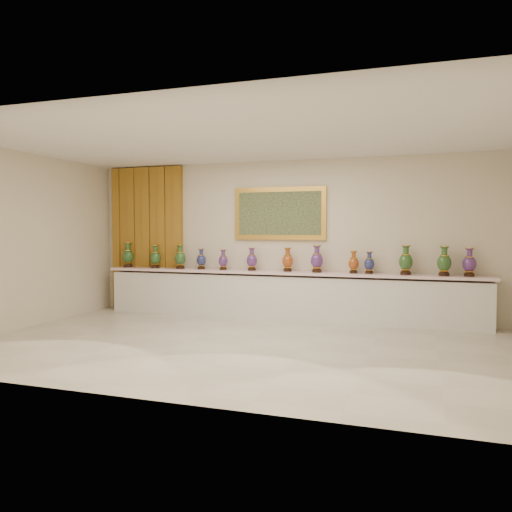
% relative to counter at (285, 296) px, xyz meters
% --- Properties ---
extents(ground, '(8.00, 8.00, 0.00)m').
position_rel_counter_xyz_m(ground, '(0.00, -2.27, -0.44)').
color(ground, beige).
rests_on(ground, ground).
extents(room, '(8.00, 8.00, 8.00)m').
position_rel_counter_xyz_m(room, '(-2.57, 0.17, 1.14)').
color(room, beige).
rests_on(room, ground).
extents(counter, '(7.28, 0.48, 0.90)m').
position_rel_counter_xyz_m(counter, '(0.00, 0.00, 0.00)').
color(counter, white).
rests_on(counter, ground).
extents(vase_0, '(0.28, 0.28, 0.52)m').
position_rel_counter_xyz_m(vase_0, '(-3.40, 0.01, 0.70)').
color(vase_0, black).
rests_on(vase_0, counter).
extents(vase_1, '(0.24, 0.24, 0.47)m').
position_rel_counter_xyz_m(vase_1, '(-2.74, -0.01, 0.67)').
color(vase_1, black).
rests_on(vase_1, counter).
extents(vase_2, '(0.25, 0.25, 0.48)m').
position_rel_counter_xyz_m(vase_2, '(-2.15, -0.05, 0.68)').
color(vase_2, black).
rests_on(vase_2, counter).
extents(vase_3, '(0.23, 0.23, 0.41)m').
position_rel_counter_xyz_m(vase_3, '(-1.72, 0.02, 0.65)').
color(vase_3, black).
rests_on(vase_3, counter).
extents(vase_4, '(0.23, 0.23, 0.40)m').
position_rel_counter_xyz_m(vase_4, '(-1.23, -0.04, 0.64)').
color(vase_4, black).
rests_on(vase_4, counter).
extents(vase_5, '(0.23, 0.23, 0.44)m').
position_rel_counter_xyz_m(vase_5, '(-0.65, 0.01, 0.66)').
color(vase_5, black).
rests_on(vase_5, counter).
extents(vase_6, '(0.26, 0.26, 0.45)m').
position_rel_counter_xyz_m(vase_6, '(0.06, 0.01, 0.66)').
color(vase_6, black).
rests_on(vase_6, counter).
extents(vase_7, '(0.28, 0.28, 0.50)m').
position_rel_counter_xyz_m(vase_7, '(0.61, -0.01, 0.69)').
color(vase_7, black).
rests_on(vase_7, counter).
extents(vase_8, '(0.23, 0.23, 0.40)m').
position_rel_counter_xyz_m(vase_8, '(1.28, 0.01, 0.64)').
color(vase_8, black).
rests_on(vase_8, counter).
extents(vase_9, '(0.21, 0.21, 0.40)m').
position_rel_counter_xyz_m(vase_9, '(1.56, 0.02, 0.64)').
color(vase_9, black).
rests_on(vase_9, counter).
extents(vase_10, '(0.27, 0.27, 0.51)m').
position_rel_counter_xyz_m(vase_10, '(2.18, 0.00, 0.69)').
color(vase_10, black).
rests_on(vase_10, counter).
extents(vase_11, '(0.31, 0.31, 0.51)m').
position_rel_counter_xyz_m(vase_11, '(2.80, -0.03, 0.69)').
color(vase_11, black).
rests_on(vase_11, counter).
extents(vase_12, '(0.27, 0.27, 0.48)m').
position_rel_counter_xyz_m(vase_12, '(3.20, 0.01, 0.68)').
color(vase_12, black).
rests_on(vase_12, counter).
extents(label_card, '(0.10, 0.06, 0.00)m').
position_rel_counter_xyz_m(label_card, '(-2.51, -0.14, 0.47)').
color(label_card, white).
rests_on(label_card, counter).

